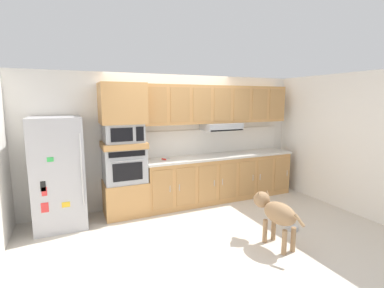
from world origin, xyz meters
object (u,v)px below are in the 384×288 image
Objects in this scene: built_in_oven at (124,165)px; dog at (275,212)px; dog_food_bowl at (292,228)px; screwdriver at (164,159)px; microwave at (123,133)px; refrigerator at (59,173)px.

built_in_oven reaches higher than dog.
built_in_oven is at bearing 143.14° from dog_food_bowl.
dog is 4.85× the size of dog_food_bowl.
dog_food_bowl is (0.56, 0.24, -0.45)m from dog.
screwdriver is at bearing 131.82° from dog_food_bowl.
microwave is at bearing 143.14° from dog_food_bowl.
screwdriver is 2.46m from dog_food_bowl.
dog_food_bowl is at bearing -26.21° from refrigerator.
dog is (1.70, -1.94, -0.42)m from built_in_oven.
microwave reaches higher than dog_food_bowl.
microwave is (1.04, 0.07, 0.58)m from refrigerator.
screwdriver is (0.73, 0.01, -0.53)m from microwave.
built_in_oven is 0.72× the size of dog.
screwdriver is 0.17× the size of dog.
refrigerator is 1.05m from built_in_oven.
built_in_oven is 2.95m from dog_food_bowl.
built_in_oven is 0.56m from microwave.
built_in_oven is at bearing -179.21° from screwdriver.
refrigerator is 3.78m from dog_food_bowl.
refrigerator is at bearing -177.49° from screwdriver.
refrigerator is 1.20m from microwave.
refrigerator is 8.80× the size of dog_food_bowl.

